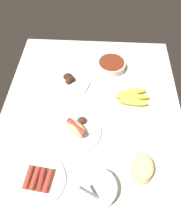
# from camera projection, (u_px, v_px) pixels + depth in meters

# --- Properties ---
(ground_plane) EXTENTS (1.20, 0.90, 0.03)m
(ground_plane) POSITION_uv_depth(u_px,v_px,m) (91.00, 121.00, 0.99)
(ground_plane) COLOR silver
(plate_hotdog_assembled) EXTENTS (0.23, 0.23, 0.06)m
(plate_hotdog_assembled) POSITION_uv_depth(u_px,v_px,m) (77.00, 129.00, 0.93)
(plate_hotdog_assembled) COLOR white
(plate_hotdog_assembled) RESTS_ON ground_plane
(plate_grilled_meat) EXTENTS (0.20, 0.20, 0.04)m
(plate_grilled_meat) POSITION_uv_depth(u_px,v_px,m) (70.00, 82.00, 1.10)
(plate_grilled_meat) COLOR white
(plate_grilled_meat) RESTS_ON ground_plane
(banana_bunch) EXTENTS (0.12, 0.18, 0.04)m
(banana_bunch) POSITION_uv_depth(u_px,v_px,m) (132.00, 97.00, 1.03)
(banana_bunch) COLOR #E5D14C
(banana_bunch) RESTS_ON ground_plane
(plate_sausages) EXTENTS (0.22, 0.22, 0.03)m
(plate_sausages) POSITION_uv_depth(u_px,v_px,m) (39.00, 180.00, 0.81)
(plate_sausages) COLOR white
(plate_sausages) RESTS_ON ground_plane
(bread_stack) EXTENTS (0.12, 0.09, 0.07)m
(bread_stack) POSITION_uv_depth(u_px,v_px,m) (142.00, 168.00, 0.81)
(bread_stack) COLOR tan
(bread_stack) RESTS_ON ground_plane
(bowl_coleslaw) EXTENTS (0.15, 0.15, 0.15)m
(bowl_coleslaw) POSITION_uv_depth(u_px,v_px,m) (97.00, 188.00, 0.77)
(bowl_coleslaw) COLOR silver
(bowl_coleslaw) RESTS_ON ground_plane
(bowl_chili) EXTENTS (0.16, 0.16, 0.05)m
(bowl_chili) POSITION_uv_depth(u_px,v_px,m) (111.00, 65.00, 1.15)
(bowl_chili) COLOR white
(bowl_chili) RESTS_ON ground_plane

